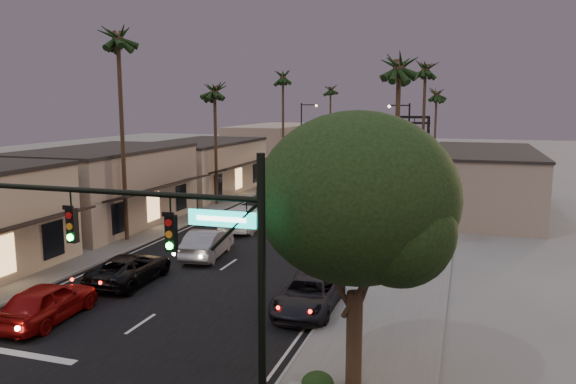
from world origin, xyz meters
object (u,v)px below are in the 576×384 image
Objects in this scene: streetlight_right at (405,142)px; curbside_black at (343,254)px; streetlight_left at (303,133)px; palm_rc at (437,91)px; palm_ld at (283,74)px; corner_tree at (359,205)px; arch at (374,128)px; oncoming_red at (47,302)px; curbside_near at (309,294)px; palm_ra at (399,60)px; palm_far at (331,87)px; oncoming_silver at (207,243)px; oncoming_pickup at (130,268)px; traffic_signal at (195,252)px; palm_lc at (214,86)px; palm_lb at (118,32)px; palm_rb at (426,65)px.

streetlight_right is 24.63m from curbside_black.
palm_rc is (15.52, 6.00, 5.14)m from streetlight_left.
corner_tree is at bearing -69.19° from palm_ld.
arch is 13.85m from streetlight_left.
oncoming_red reaches higher than curbside_near.
palm_ra is (15.52, -34.00, 6.11)m from streetlight_left.
palm_far is (-8.30, 8.00, 5.91)m from arch.
palm_ra reaches higher than oncoming_silver.
palm_ld is at bearing -119.83° from arch.
oncoming_silver is at bearing -83.63° from palm_far.
oncoming_pickup is at bearing 65.57° from oncoming_silver.
traffic_signal reaches higher than curbside_near.
palm_ld is (-15.52, 10.00, 7.09)m from streetlight_right.
palm_lc is at bearing 114.06° from traffic_signal.
arch is (-5.69, 66.00, 0.45)m from traffic_signal.
traffic_signal is at bearing -98.28° from palm_ra.
traffic_signal is at bearing -51.56° from palm_lb.
palm_rc is at bearing 84.95° from streetlight_right.
palm_far is (-1.38, 20.00, 6.11)m from streetlight_left.
traffic_signal reaches higher than arch.
palm_lc is 42.01m from palm_far.
palm_ld is 2.68× the size of curbside_near.
palm_lb reaches higher than corner_tree.
curbside_near is (14.80, -8.39, -12.65)m from palm_lb.
palm_ld is 20.42m from palm_rb.
oncoming_red is at bearing -80.01° from palm_lc.
curbside_near is at bearing -77.31° from palm_far.
palm_rb is at bearing -63.57° from palm_far.
palm_ra reaches higher than oncoming_pickup.
streetlight_left is 1.75× the size of oncoming_silver.
palm_far is 64.46m from oncoming_pickup.
palm_lb is (-14.29, 18.00, 8.30)m from traffic_signal.
palm_rc reaches higher than corner_tree.
traffic_signal is 0.64× the size of palm_far.
palm_ld reaches higher than corner_tree.
palm_ra reaches higher than curbside_black.
curbside_near is (14.80, -22.39, -9.73)m from palm_lc.
oncoming_silver is at bearing -103.38° from palm_rc.
palm_lc is 24.04m from oncoming_pickup.
curbside_near is at bearing -70.33° from palm_ld.
palm_lb is 1.25× the size of palm_rc.
palm_lb reaches higher than palm_far.
corner_tree is 17.45m from palm_ra.
palm_lb is 3.29× the size of curbside_black.
palm_rc is at bearing -39.64° from palm_far.
palm_rc is 2.30× the size of oncoming_pickup.
palm_lc is at bearing -83.07° from oncoming_red.
palm_rc is at bearing 90.89° from corner_tree.
palm_rb reaches higher than palm_ra.
streetlight_left is at bearing -90.04° from oncoming_silver.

